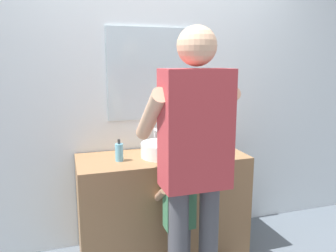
{
  "coord_description": "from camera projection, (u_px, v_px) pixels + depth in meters",
  "views": [
    {
      "loc": [
        -0.71,
        -2.1,
        1.53
      ],
      "look_at": [
        0.0,
        0.15,
        1.07
      ],
      "focal_mm": 35.52,
      "sensor_mm": 36.0,
      "label": 1
    }
  ],
  "objects": [
    {
      "name": "adult_parent",
      "position": [
        194.0,
        147.0,
        1.96
      ],
      "size": [
        0.54,
        0.56,
        1.73
      ],
      "color": "#47474C",
      "rests_on": "ground"
    },
    {
      "name": "faucet",
      "position": [
        156.0,
        140.0,
        2.76
      ],
      "size": [
        0.18,
        0.14,
        0.18
      ],
      "color": "#B7BABF",
      "rests_on": "vanity_cabinet"
    },
    {
      "name": "child_toddler",
      "position": [
        179.0,
        210.0,
        2.27
      ],
      "size": [
        0.28,
        0.28,
        0.89
      ],
      "color": "#47474C",
      "rests_on": "ground"
    },
    {
      "name": "sink_basin",
      "position": [
        163.0,
        149.0,
        2.57
      ],
      "size": [
        0.34,
        0.34,
        0.11
      ],
      "color": "white",
      "rests_on": "vanity_cabinet"
    },
    {
      "name": "toothbrush_cup",
      "position": [
        209.0,
        144.0,
        2.74
      ],
      "size": [
        0.07,
        0.07,
        0.21
      ],
      "color": "#D86666",
      "rests_on": "vanity_cabinet"
    },
    {
      "name": "vanity_cabinet",
      "position": [
        162.0,
        204.0,
        2.68
      ],
      "size": [
        1.31,
        0.54,
        0.81
      ],
      "primitive_type": "cube",
      "color": "olive",
      "rests_on": "ground"
    },
    {
      "name": "back_wall",
      "position": [
        151.0,
        84.0,
        2.79
      ],
      "size": [
        4.4,
        0.1,
        2.7
      ],
      "color": "silver",
      "rests_on": "ground"
    },
    {
      "name": "soap_bottle",
      "position": [
        119.0,
        152.0,
        2.45
      ],
      "size": [
        0.06,
        0.06,
        0.16
      ],
      "color": "#66B2D1",
      "rests_on": "vanity_cabinet"
    }
  ]
}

